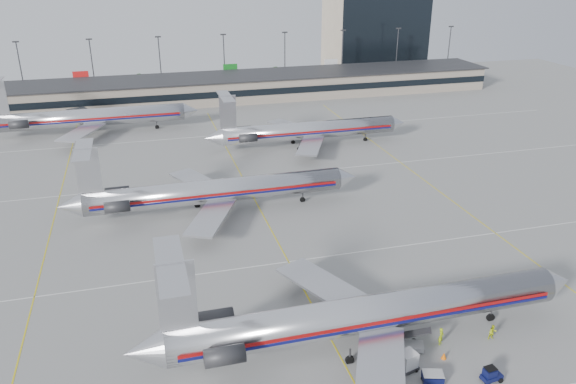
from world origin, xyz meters
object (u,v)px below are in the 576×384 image
object	(u,v)px
uld_container	(407,361)
belt_loader	(405,344)
jet_foreground	(361,314)
jet_second_row	(211,191)

from	to	relation	value
uld_container	belt_loader	xyz separation A→B (m)	(1.10, 2.75, -0.34)
jet_foreground	uld_container	distance (m)	6.01
jet_second_row	uld_container	bearing A→B (deg)	-72.44
jet_second_row	uld_container	distance (m)	41.71
belt_loader	jet_second_row	bearing A→B (deg)	133.09
jet_foreground	uld_container	bearing A→B (deg)	-58.57
uld_container	jet_foreground	bearing A→B (deg)	106.85
belt_loader	uld_container	bearing A→B (deg)	-88.95
jet_foreground	belt_loader	size ratio (longest dim) A/B	10.02
jet_foreground	belt_loader	world-z (taller)	jet_foreground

